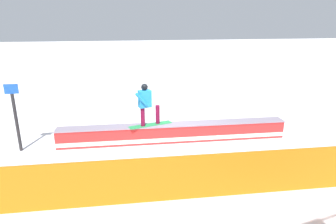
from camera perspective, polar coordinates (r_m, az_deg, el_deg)
The scene contains 5 objects.
ground_plane at distance 10.11m, azimuth 1.20°, elevation -5.80°, with size 120.00×120.00×0.00m, color white.
grind_box at distance 10.00m, azimuth 1.21°, elevation -4.26°, with size 7.90×0.98×0.64m.
snowboarder at distance 9.50m, azimuth -4.33°, elevation 1.75°, with size 1.53×0.68×1.45m.
safety_fence at distance 6.89m, azimuth 7.51°, elevation -12.55°, with size 13.35×0.06×1.11m, color orange.
trail_marker at distance 10.17m, azimuth -28.04°, elevation -0.76°, with size 0.40×0.10×2.20m.
Camera 1 is at (2.01, 9.08, 3.97)m, focal length 30.65 mm.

